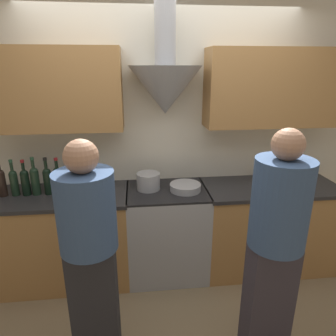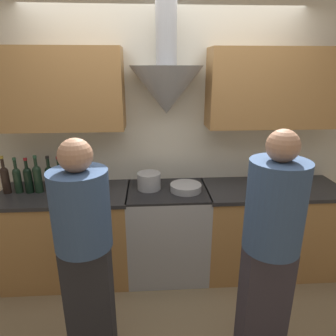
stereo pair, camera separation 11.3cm
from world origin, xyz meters
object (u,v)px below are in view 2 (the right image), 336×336
at_px(orange_fruit, 263,176).
at_px(mixing_bowl, 186,187).
at_px(wine_bottle_2, 28,179).
at_px(wine_bottle_4, 50,178).
at_px(stove_range, 167,231).
at_px(wine_bottle_1, 17,179).
at_px(wine_bottle_3, 38,177).
at_px(person_foreground_left, 85,249).
at_px(person_foreground_right, 270,248).
at_px(stock_pot, 149,181).
at_px(wine_bottle_5, 60,177).
at_px(wine_bottle_0, 5,178).
at_px(saucepan, 297,176).

bearing_deg(orange_fruit, mixing_bowl, -164.71).
height_order(wine_bottle_2, wine_bottle_4, wine_bottle_4).
height_order(stove_range, orange_fruit, orange_fruit).
xyz_separation_m(stove_range, wine_bottle_1, (-1.36, 0.03, 0.58)).
height_order(wine_bottle_3, person_foreground_left, person_foreground_left).
xyz_separation_m(wine_bottle_4, mixing_bowl, (1.24, -0.06, -0.11)).
bearing_deg(person_foreground_right, stock_pot, 124.87).
height_order(wine_bottle_2, orange_fruit, wine_bottle_2).
xyz_separation_m(wine_bottle_5, person_foreground_left, (0.40, -0.95, -0.15)).
distance_m(wine_bottle_1, stock_pot, 1.19).
distance_m(wine_bottle_1, wine_bottle_5, 0.38).
height_order(wine_bottle_0, wine_bottle_5, wine_bottle_0).
xyz_separation_m(wine_bottle_0, wine_bottle_4, (0.39, 0.00, -0.00)).
distance_m(wine_bottle_0, person_foreground_right, 2.30).
distance_m(wine_bottle_5, stock_pot, 0.81).
xyz_separation_m(wine_bottle_4, orange_fruit, (2.05, 0.16, -0.10)).
xyz_separation_m(wine_bottle_2, saucepan, (2.58, 0.13, -0.09)).
xyz_separation_m(wine_bottle_5, orange_fruit, (1.96, 0.15, -0.10)).
xyz_separation_m(wine_bottle_3, mixing_bowl, (1.35, -0.06, -0.11)).
bearing_deg(stock_pot, wine_bottle_2, -179.19).
bearing_deg(orange_fruit, wine_bottle_4, -175.44).
xyz_separation_m(stove_range, stock_pot, (-0.17, 0.04, 0.52)).
bearing_deg(wine_bottle_4, person_foreground_left, -62.61).
relative_size(wine_bottle_5, stock_pot, 1.52).
relative_size(orange_fruit, person_foreground_right, 0.05).
bearing_deg(person_foreground_right, stove_range, 119.16).
distance_m(wine_bottle_0, wine_bottle_4, 0.39).
height_order(wine_bottle_3, saucepan, wine_bottle_3).
xyz_separation_m(wine_bottle_2, orange_fruit, (2.24, 0.17, -0.09)).
relative_size(wine_bottle_1, wine_bottle_4, 0.97).
bearing_deg(wine_bottle_1, saucepan, 2.74).
bearing_deg(wine_bottle_5, person_foreground_left, -67.28).
relative_size(wine_bottle_3, saucepan, 2.06).
bearing_deg(saucepan, stock_pot, -175.44).
distance_m(wine_bottle_3, wine_bottle_4, 0.11).
bearing_deg(saucepan, wine_bottle_0, -177.19).
height_order(wine_bottle_1, wine_bottle_2, wine_bottle_1).
xyz_separation_m(wine_bottle_4, person_foreground_left, (0.49, -0.94, -0.15)).
relative_size(stove_range, wine_bottle_4, 2.62).
xyz_separation_m(wine_bottle_1, stock_pot, (1.19, 0.01, -0.05)).
distance_m(wine_bottle_0, saucepan, 2.79).
relative_size(wine_bottle_3, wine_bottle_5, 1.05).
bearing_deg(wine_bottle_2, wine_bottle_0, -179.38).
distance_m(saucepan, person_foreground_right, 1.40).
bearing_deg(mixing_bowl, wine_bottle_1, 177.68).
distance_m(mixing_bowl, person_foreground_right, 1.08).
xyz_separation_m(wine_bottle_3, stock_pot, (1.01, 0.01, -0.07)).
relative_size(stove_range, orange_fruit, 11.06).
height_order(wine_bottle_2, person_foreground_right, person_foreground_right).
relative_size(wine_bottle_0, person_foreground_right, 0.21).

